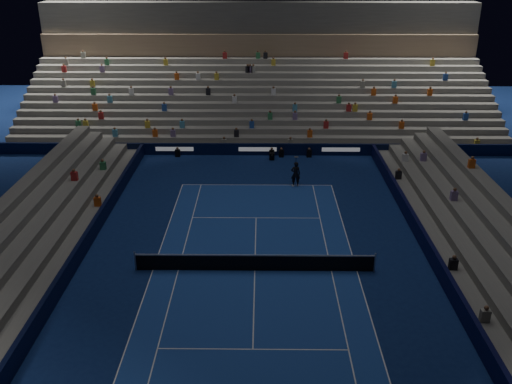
% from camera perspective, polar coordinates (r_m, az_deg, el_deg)
% --- Properties ---
extents(ground, '(90.00, 90.00, 0.00)m').
position_cam_1_polar(ground, '(29.73, -0.13, -8.17)').
color(ground, '#0D1F53').
rests_on(ground, ground).
extents(court_surface, '(10.97, 23.77, 0.01)m').
position_cam_1_polar(court_surface, '(29.73, -0.13, -8.16)').
color(court_surface, navy).
rests_on(court_surface, ground).
extents(sponsor_barrier_far, '(44.00, 0.25, 1.00)m').
position_cam_1_polar(sponsor_barrier_far, '(46.34, 0.17, 4.47)').
color(sponsor_barrier_far, black).
rests_on(sponsor_barrier_far, ground).
extents(sponsor_barrier_east, '(0.25, 37.00, 1.00)m').
position_cam_1_polar(sponsor_barrier_east, '(30.92, 18.30, -7.08)').
color(sponsor_barrier_east, black).
rests_on(sponsor_barrier_east, ground).
extents(sponsor_barrier_west, '(0.25, 37.00, 1.00)m').
position_cam_1_polar(sponsor_barrier_west, '(31.13, -18.42, -6.87)').
color(sponsor_barrier_west, black).
rests_on(sponsor_barrier_west, ground).
extents(grandstand_main, '(44.00, 15.20, 11.20)m').
position_cam_1_polar(grandstand_main, '(54.59, 0.26, 10.55)').
color(grandstand_main, slate).
rests_on(grandstand_main, ground).
extents(grandstand_east, '(5.00, 37.00, 2.50)m').
position_cam_1_polar(grandstand_east, '(31.95, 24.36, -6.19)').
color(grandstand_east, slate).
rests_on(grandstand_east, ground).
extents(grandstand_west, '(5.00, 37.00, 2.50)m').
position_cam_1_polar(grandstand_west, '(32.23, -24.38, -5.93)').
color(grandstand_west, slate).
rests_on(grandstand_west, ground).
extents(tennis_net, '(12.90, 0.10, 1.10)m').
position_cam_1_polar(tennis_net, '(29.47, -0.13, -7.34)').
color(tennis_net, '#B2B2B7').
rests_on(tennis_net, ground).
extents(tennis_player, '(0.69, 0.45, 1.89)m').
position_cam_1_polar(tennis_player, '(39.93, 4.14, 1.88)').
color(tennis_player, black).
rests_on(tennis_player, ground).
extents(broadcast_camera, '(0.44, 0.87, 0.55)m').
position_cam_1_polar(broadcast_camera, '(45.35, 1.67, 3.74)').
color(broadcast_camera, black).
rests_on(broadcast_camera, ground).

